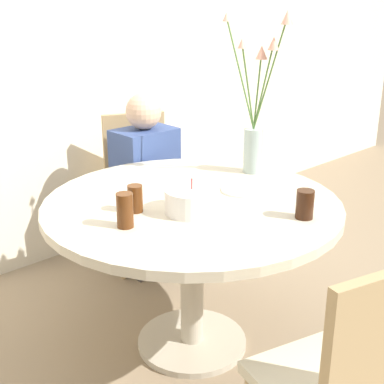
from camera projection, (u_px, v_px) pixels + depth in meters
name	position (u px, v px, depth m)	size (l,w,h in m)	color
ground_plane	(192.00, 343.00, 2.56)	(16.00, 16.00, 0.00)	#89755B
wall_back	(35.00, 47.00, 3.01)	(8.00, 0.05, 2.60)	beige
dining_table	(192.00, 226.00, 2.35)	(1.29, 1.29, 0.73)	beige
chair_near_front	(139.00, 181.00, 3.25)	(0.53, 0.53, 0.91)	beige
chair_far_back	(347.00, 377.00, 1.57)	(0.49, 0.49, 0.91)	beige
birthday_cake	(192.00, 201.00, 2.17)	(0.22, 0.22, 0.15)	white
flower_vase	(256.00, 121.00, 2.58)	(0.22, 0.35, 0.78)	#9EB2AD
side_plate	(244.00, 189.00, 2.43)	(0.21, 0.21, 0.01)	white
drink_glass_0	(135.00, 199.00, 2.17)	(0.06, 0.06, 0.11)	#51280F
drink_glass_1	(125.00, 210.00, 2.02)	(0.06, 0.06, 0.14)	#51280F
drink_glass_2	(305.00, 204.00, 2.11)	(0.07, 0.07, 0.12)	#33190C
person_guest	(146.00, 191.00, 3.12)	(0.34, 0.24, 1.07)	#383333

